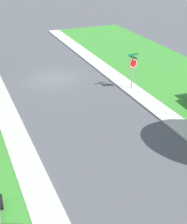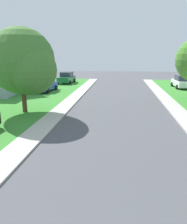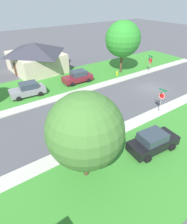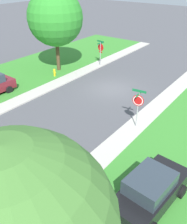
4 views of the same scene
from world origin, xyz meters
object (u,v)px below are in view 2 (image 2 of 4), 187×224
object	(u,v)px
car_green_driveway_right	(67,78)
tree_corner_large	(24,63)
car_white_near_corner	(182,82)
car_blue_behind_trees	(45,85)

from	to	relation	value
car_green_driveway_right	tree_corner_large	world-z (taller)	tree_corner_large
car_green_driveway_right	tree_corner_large	distance (m)	18.68
tree_corner_large	car_white_near_corner	bearing A→B (deg)	44.93
car_white_near_corner	tree_corner_large	world-z (taller)	tree_corner_large
car_blue_behind_trees	car_green_driveway_right	distance (m)	8.13
car_white_near_corner	car_blue_behind_trees	world-z (taller)	same
tree_corner_large	car_blue_behind_trees	bearing A→B (deg)	100.88
car_white_near_corner	tree_corner_large	xyz separation A→B (m)	(-15.16, -15.12, 2.95)
car_green_driveway_right	tree_corner_large	xyz separation A→B (m)	(1.20, -18.41, 2.95)
car_white_near_corner	car_green_driveway_right	world-z (taller)	same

